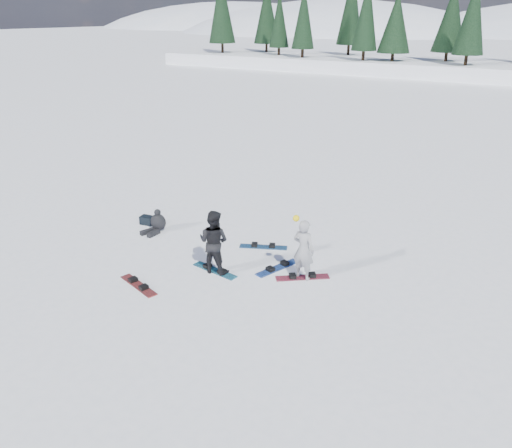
{
  "coord_description": "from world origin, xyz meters",
  "views": [
    {
      "loc": [
        4.67,
        -9.67,
        6.84
      ],
      "look_at": [
        -2.26,
        1.92,
        1.1
      ],
      "focal_mm": 35.0,
      "sensor_mm": 36.0,
      "label": 1
    }
  ],
  "objects": [
    {
      "name": "gear_bag",
      "position": [
        -6.86,
        2.17,
        0.15
      ],
      "size": [
        0.49,
        0.36,
        0.3
      ],
      "primitive_type": "cube",
      "rotation": [
        0.0,
        0.0,
        0.15
      ],
      "color": "black",
      "rests_on": "ground"
    },
    {
      "name": "seated_rider",
      "position": [
        -6.16,
        1.92,
        0.3
      ],
      "size": [
        0.63,
        0.95,
        0.77
      ],
      "rotation": [
        0.0,
        0.0,
        -0.19
      ],
      "color": "black",
      "rests_on": "ground"
    },
    {
      "name": "snowboarder_man",
      "position": [
        -2.84,
        0.57,
        0.93
      ],
      "size": [
        0.97,
        0.79,
        1.86
      ],
      "primitive_type": "imported",
      "rotation": [
        0.0,
        0.0,
        3.24
      ],
      "color": "black",
      "rests_on": "ground"
    },
    {
      "name": "snowboarder_woman",
      "position": [
        -0.5,
        1.49,
        0.89
      ],
      "size": [
        0.67,
        0.47,
        1.9
      ],
      "rotation": [
        0.0,
        0.0,
        3.06
      ],
      "color": "#96959A",
      "rests_on": "ground"
    },
    {
      "name": "snowboard_loose_c",
      "position": [
        -2.42,
        2.64,
        0.01
      ],
      "size": [
        1.48,
        0.87,
        0.03
      ],
      "primitive_type": "cube",
      "rotation": [
        0.0,
        0.0,
        0.42
      ],
      "color": "#184E86",
      "rests_on": "ground"
    },
    {
      "name": "snowboard_man",
      "position": [
        -2.84,
        0.57,
        0.01
      ],
      "size": [
        1.52,
        0.48,
        0.03
      ],
      "primitive_type": "cube",
      "rotation": [
        0.0,
        0.0,
        -0.14
      ],
      "color": "#196E8E",
      "rests_on": "ground"
    },
    {
      "name": "snowboard_woman",
      "position": [
        -0.5,
        1.49,
        0.01
      ],
      "size": [
        1.37,
        1.13,
        0.03
      ],
      "primitive_type": "cube",
      "rotation": [
        0.0,
        0.0,
        0.65
      ],
      "color": "maroon",
      "rests_on": "ground"
    },
    {
      "name": "snowboard_loose_a",
      "position": [
        -1.37,
        1.63,
        0.01
      ],
      "size": [
        0.75,
        1.51,
        0.03
      ],
      "primitive_type": "cube",
      "rotation": [
        0.0,
        0.0,
        1.24
      ],
      "color": "#1D449F",
      "rests_on": "ground"
    },
    {
      "name": "ground",
      "position": [
        0.0,
        0.0,
        0.0
      ],
      "size": [
        420.0,
        420.0,
        0.0
      ],
      "primitive_type": "plane",
      "color": "white",
      "rests_on": "ground"
    },
    {
      "name": "snowboard_loose_b",
      "position": [
        -4.13,
        -1.19,
        0.01
      ],
      "size": [
        1.52,
        0.7,
        0.03
      ],
      "primitive_type": "cube",
      "rotation": [
        0.0,
        0.0,
        -0.29
      ],
      "color": "maroon",
      "rests_on": "ground"
    },
    {
      "name": "alpine_backdrop",
      "position": [
        -11.72,
        189.17,
        -13.98
      ],
      "size": [
        412.5,
        227.0,
        53.2
      ],
      "color": "white",
      "rests_on": "ground"
    }
  ]
}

